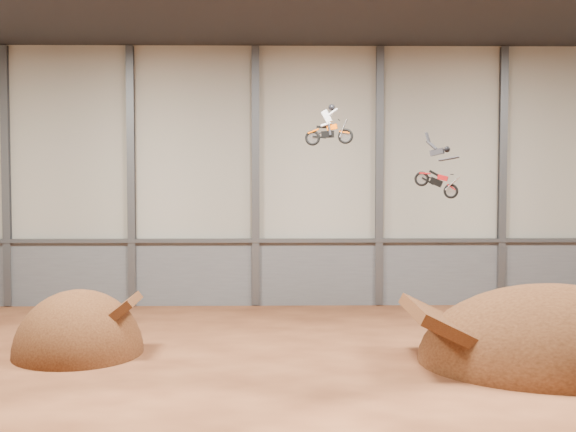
% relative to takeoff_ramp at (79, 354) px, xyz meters
% --- Properties ---
extents(floor, '(40.00, 40.00, 0.00)m').
position_rel_takeoff_ramp_xyz_m(floor, '(10.18, -3.54, 0.00)').
color(floor, '#522815').
rests_on(floor, ground).
extents(back_wall, '(40.00, 0.10, 14.00)m').
position_rel_takeoff_ramp_xyz_m(back_wall, '(10.18, 11.46, 7.00)').
color(back_wall, '#A9A595').
rests_on(back_wall, ground).
extents(lower_band_back, '(39.80, 0.18, 3.50)m').
position_rel_takeoff_ramp_xyz_m(lower_band_back, '(10.18, 11.36, 1.75)').
color(lower_band_back, '#5C5E64').
rests_on(lower_band_back, ground).
extents(steel_rail, '(39.80, 0.35, 0.20)m').
position_rel_takeoff_ramp_xyz_m(steel_rail, '(10.18, 11.21, 3.55)').
color(steel_rail, '#47494F').
rests_on(steel_rail, lower_band_back).
extents(steel_column_0, '(0.40, 0.36, 13.90)m').
position_rel_takeoff_ramp_xyz_m(steel_column_0, '(-6.49, 11.26, 7.00)').
color(steel_column_0, '#47494F').
rests_on(steel_column_0, ground).
extents(steel_column_1, '(0.40, 0.36, 13.90)m').
position_rel_takeoff_ramp_xyz_m(steel_column_1, '(0.18, 11.26, 7.00)').
color(steel_column_1, '#47494F').
rests_on(steel_column_1, ground).
extents(steel_column_2, '(0.40, 0.36, 13.90)m').
position_rel_takeoff_ramp_xyz_m(steel_column_2, '(6.85, 11.26, 7.00)').
color(steel_column_2, '#47494F').
rests_on(steel_column_2, ground).
extents(steel_column_3, '(0.40, 0.36, 13.90)m').
position_rel_takeoff_ramp_xyz_m(steel_column_3, '(13.51, 11.26, 7.00)').
color(steel_column_3, '#47494F').
rests_on(steel_column_3, ground).
extents(steel_column_4, '(0.40, 0.36, 13.90)m').
position_rel_takeoff_ramp_xyz_m(steel_column_4, '(20.18, 11.26, 7.00)').
color(steel_column_4, '#47494F').
rests_on(steel_column_4, ground).
extents(takeoff_ramp, '(5.12, 5.91, 5.12)m').
position_rel_takeoff_ramp_xyz_m(takeoff_ramp, '(0.00, 0.00, 0.00)').
color(takeoff_ramp, '#391C0E').
rests_on(takeoff_ramp, ground).
extents(landing_ramp, '(10.38, 9.18, 5.99)m').
position_rel_takeoff_ramp_xyz_m(landing_ramp, '(18.52, -1.87, 0.00)').
color(landing_ramp, '#391C0E').
rests_on(landing_ramp, ground).
extents(fmx_rider_a, '(2.21, 1.11, 1.93)m').
position_rel_takeoff_ramp_xyz_m(fmx_rider_a, '(10.18, 2.12, 9.34)').
color(fmx_rider_a, '#EA5300').
extents(fmx_rider_b, '(3.16, 1.82, 2.92)m').
position_rel_takeoff_ramp_xyz_m(fmx_rider_b, '(14.32, 0.64, 7.53)').
color(fmx_rider_b, '#AB1314').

